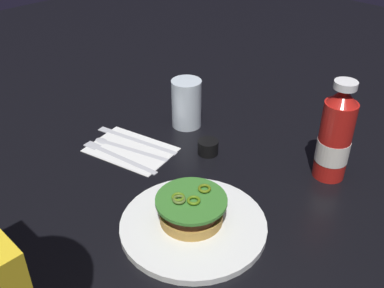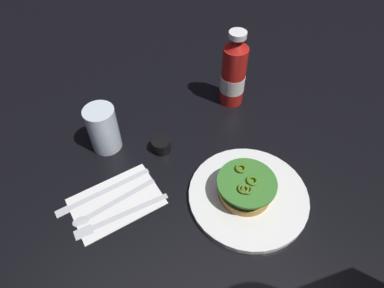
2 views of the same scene
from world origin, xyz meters
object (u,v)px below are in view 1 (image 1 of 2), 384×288
object	(u,v)px
dinner_plate	(193,225)
napkin	(131,150)
butter_knife	(131,137)
water_glass	(186,103)
burger_sandwich	(190,208)
fork_utensil	(113,153)
condiment_cup	(208,147)
spoon_utensil	(120,145)
ketchup_bottle	(335,137)

from	to	relation	value
dinner_plate	napkin	distance (m)	0.28
butter_knife	dinner_plate	bearing A→B (deg)	160.19
water_glass	napkin	world-z (taller)	water_glass
burger_sandwich	water_glass	distance (m)	0.35
dinner_plate	fork_utensil	xyz separation A→B (m)	(0.28, -0.04, -0.00)
condiment_cup	fork_utensil	size ratio (longest dim) A/B	0.22
fork_utensil	condiment_cup	bearing A→B (deg)	-133.22
dinner_plate	spoon_utensil	xyz separation A→B (m)	(0.30, -0.07, -0.00)
burger_sandwich	butter_knife	xyz separation A→B (m)	(0.29, -0.11, -0.03)
ketchup_bottle	butter_knife	xyz separation A→B (m)	(0.39, 0.19, -0.09)
water_glass	condiment_cup	distance (m)	0.14
burger_sandwich	water_glass	world-z (taller)	water_glass
napkin	ketchup_bottle	bearing A→B (deg)	-148.14
condiment_cup	fork_utensil	xyz separation A→B (m)	(0.14, 0.15, -0.01)
condiment_cup	napkin	bearing A→B (deg)	40.35
butter_knife	fork_utensil	distance (m)	0.07
water_glass	spoon_utensil	bearing A→B (deg)	78.02
water_glass	ketchup_bottle	bearing A→B (deg)	-170.76
condiment_cup	dinner_plate	bearing A→B (deg)	126.47
ketchup_bottle	napkin	xyz separation A→B (m)	(0.36, 0.22, -0.09)
ketchup_bottle	fork_utensil	bearing A→B (deg)	35.37
dinner_plate	napkin	world-z (taller)	dinner_plate
burger_sandwich	spoon_utensil	xyz separation A→B (m)	(0.29, -0.07, -0.03)
burger_sandwich	ketchup_bottle	size ratio (longest dim) A/B	0.59
butter_knife	fork_utensil	bearing A→B (deg)	108.99
ketchup_bottle	burger_sandwich	bearing A→B (deg)	71.66
ketchup_bottle	condiment_cup	size ratio (longest dim) A/B	4.62
butter_knife	condiment_cup	bearing A→B (deg)	-153.92
condiment_cup	burger_sandwich	bearing A→B (deg)	124.58
dinner_plate	water_glass	world-z (taller)	water_glass
burger_sandwich	napkin	world-z (taller)	burger_sandwich
napkin	condiment_cup	bearing A→B (deg)	-139.65
condiment_cup	butter_knife	distance (m)	0.18
burger_sandwich	butter_knife	bearing A→B (deg)	-19.98
burger_sandwich	water_glass	bearing A→B (deg)	-44.12
fork_utensil	burger_sandwich	bearing A→B (deg)	172.08
water_glass	condiment_cup	world-z (taller)	water_glass
butter_knife	spoon_utensil	bearing A→B (deg)	99.39
napkin	water_glass	bearing A→B (deg)	-93.05
ketchup_bottle	condiment_cup	xyz separation A→B (m)	(0.23, 0.11, -0.07)
burger_sandwich	fork_utensil	world-z (taller)	burger_sandwich
dinner_plate	condiment_cup	world-z (taller)	condiment_cup
burger_sandwich	butter_knife	distance (m)	0.31
condiment_cup	spoon_utensil	size ratio (longest dim) A/B	0.24
burger_sandwich	dinner_plate	bearing A→B (deg)	164.66
water_glass	fork_utensil	bearing A→B (deg)	84.54
dinner_plate	burger_sandwich	bearing A→B (deg)	-15.34
condiment_cup	butter_knife	bearing A→B (deg)	26.08
ketchup_bottle	butter_knife	size ratio (longest dim) A/B	0.98
dinner_plate	water_glass	distance (m)	0.36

